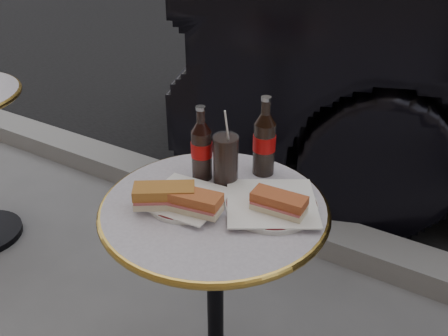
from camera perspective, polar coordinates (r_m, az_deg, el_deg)
The scene contains 10 objects.
curb at distance 2.40m, azimuth 10.82°, elevation -7.49°, with size 40.00×0.20×0.12m, color gray.
bistro_table at distance 1.57m, azimuth -0.99°, elevation -15.31°, with size 0.62×0.62×0.73m, color #BAB2C4, non-canonical shape.
plate_left at distance 1.35m, azimuth -4.36°, elevation -3.73°, with size 0.21×0.21×0.01m, color white.
plate_right at distance 1.33m, azimuth 5.44°, elevation -4.26°, with size 0.25×0.25×0.01m, color silver.
sandwich_left_a at distance 1.31m, azimuth -6.84°, elevation -3.28°, with size 0.16×0.07×0.05m, color #B06C2C.
sandwich_left_b at distance 1.28m, azimuth -3.56°, elevation -3.98°, with size 0.15×0.07×0.05m, color #B5592E.
sandwich_right at distance 1.28m, azimuth 6.28°, elevation -4.12°, with size 0.14×0.07×0.05m, color #B2532D.
cola_bottle_left at distance 1.41m, azimuth -2.59°, elevation 2.87°, with size 0.06×0.06×0.22m, color black, non-canonical shape.
cola_bottle_right at distance 1.43m, azimuth 4.66°, elevation 3.67°, with size 0.07×0.07×0.24m, color black, non-canonical shape.
cola_glass at distance 1.40m, azimuth 0.19°, elevation 0.92°, with size 0.07×0.07×0.15m, color black.
Camera 1 is at (0.61, -0.94, 1.48)m, focal length 40.00 mm.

